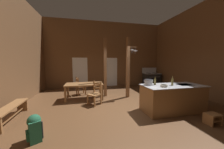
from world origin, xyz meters
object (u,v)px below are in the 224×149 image
at_px(bench_along_left_wall, 11,110).
at_px(kitchen_island, 172,98).
at_px(bottle_tall_on_counter, 155,82).
at_px(dining_table, 84,85).
at_px(mixing_bowl_on_counter, 164,86).
at_px(ladderback_chair_by_post, 95,93).
at_px(stockpot_on_counter, 148,82).
at_px(step_stool, 212,118).
at_px(backpack, 34,127).
at_px(stove_range, 151,79).
at_px(bottle_short_on_counter, 172,82).
at_px(ladderback_chair_near_window, 80,86).

bearing_deg(bench_along_left_wall, kitchen_island, -4.31).
distance_m(bench_along_left_wall, bottle_tall_on_counter, 4.67).
xyz_separation_m(dining_table, bottle_tall_on_counter, (2.51, -1.84, 0.39)).
bearing_deg(mixing_bowl_on_counter, ladderback_chair_by_post, 146.37).
bearing_deg(stockpot_on_counter, ladderback_chair_by_post, 150.57).
distance_m(step_stool, backpack, 4.58).
bearing_deg(backpack, ladderback_chair_by_post, 53.46).
bearing_deg(stove_range, step_stool, -103.11).
relative_size(step_stool, backpack, 0.62).
height_order(kitchen_island, step_stool, kitchen_island).
xyz_separation_m(dining_table, backpack, (-1.01, -2.79, -0.34)).
height_order(mixing_bowl_on_counter, bottle_tall_on_counter, bottle_tall_on_counter).
distance_m(step_stool, bottle_short_on_counter, 1.43).
relative_size(ladderback_chair_near_window, bench_along_left_wall, 0.61).
bearing_deg(backpack, kitchen_island, 10.47).
height_order(step_stool, bench_along_left_wall, bench_along_left_wall).
distance_m(stockpot_on_counter, bottle_short_on_counter, 0.81).
bearing_deg(backpack, ladderback_chair_near_window, 78.07).
bearing_deg(ladderback_chair_near_window, step_stool, -45.37).
distance_m(kitchen_island, step_stool, 1.17).
xyz_separation_m(bench_along_left_wall, bottle_tall_on_counter, (4.60, -0.21, 0.74)).
xyz_separation_m(bottle_tall_on_counter, bottle_short_on_counter, (0.53, -0.22, 0.01)).
distance_m(stockpot_on_counter, mixing_bowl_on_counter, 0.52).
bearing_deg(step_stool, bottle_short_on_counter, 117.96).
bearing_deg(backpack, bottle_tall_on_counter, 15.02).
height_order(kitchen_island, ladderback_chair_near_window, ladderback_chair_near_window).
relative_size(mixing_bowl_on_counter, bottle_tall_on_counter, 0.78).
height_order(dining_table, ladderback_chair_by_post, ladderback_chair_by_post).
bearing_deg(backpack, dining_table, 70.08).
relative_size(backpack, mixing_bowl_on_counter, 2.71).
bearing_deg(kitchen_island, dining_table, 146.80).
bearing_deg(bottle_tall_on_counter, dining_table, 143.67).
height_order(stove_range, mixing_bowl_on_counter, stove_range).
relative_size(kitchen_island, bench_along_left_wall, 1.39).
distance_m(kitchen_island, dining_table, 3.71).
bearing_deg(stove_range, dining_table, -155.73).
distance_m(backpack, stockpot_on_counter, 3.48).
bearing_deg(kitchen_island, bottle_tall_on_counter, 162.70).
xyz_separation_m(kitchen_island, bench_along_left_wall, (-5.19, 0.39, -0.16)).
bearing_deg(step_stool, stockpot_on_counter, 136.58).
bearing_deg(dining_table, kitchen_island, -33.20).
height_order(step_stool, ladderback_chair_by_post, ladderback_chair_by_post).
relative_size(stove_range, bottle_short_on_counter, 4.14).
relative_size(mixing_bowl_on_counter, bottle_short_on_counter, 0.69).
height_order(stove_range, backpack, stove_range).
xyz_separation_m(dining_table, stockpot_on_counter, (2.26, -1.83, 0.38)).
bearing_deg(bench_along_left_wall, ladderback_chair_near_window, 52.88).
height_order(ladderback_chair_by_post, mixing_bowl_on_counter, mixing_bowl_on_counter).
bearing_deg(bottle_short_on_counter, bottle_tall_on_counter, 157.29).
bearing_deg(stove_range, backpack, -139.51).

